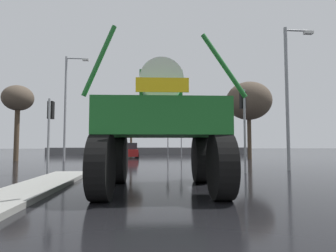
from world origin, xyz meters
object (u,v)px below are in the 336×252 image
traffic_signal_far_right (181,130)px  bare_tree_left (18,100)px  streetlight_far_left (67,103)px  traffic_signal_near_left (50,119)px  sedan_ahead (129,151)px  streetlight_near_right (289,90)px  traffic_signal_near_right (243,112)px  oversize_sprayer (161,126)px  bare_tree_far_center (131,113)px  bare_tree_right (249,101)px  traffic_signal_far_left (168,131)px

traffic_signal_far_right → bare_tree_left: 15.81m
streetlight_far_left → traffic_signal_near_left: bearing=-78.1°
bare_tree_left → traffic_signal_far_right: bearing=21.9°
sedan_ahead → streetlight_near_right: bearing=-152.1°
traffic_signal_far_right → streetlight_far_left: (-10.29, -6.56, 1.89)m
traffic_signal_near_left → traffic_signal_near_right: bearing=-0.1°
traffic_signal_near_left → traffic_signal_far_right: (8.26, 16.23, 0.32)m
oversize_sprayer → sedan_ahead: 20.02m
traffic_signal_near_left → bare_tree_far_center: bare_tree_far_center is taller
sedan_ahead → traffic_signal_near_left: size_ratio=1.20×
streetlight_near_right → streetlight_far_left: bearing=149.0°
traffic_signal_near_right → bare_tree_far_center: bare_tree_far_center is taller
traffic_signal_near_right → streetlight_far_left: size_ratio=0.48×
streetlight_near_right → bare_tree_right: 11.27m
traffic_signal_far_left → streetlight_near_right: size_ratio=0.48×
sedan_ahead → bare_tree_far_center: bearing=-6.0°
streetlight_far_left → bare_tree_far_center: streetlight_far_left is taller
bare_tree_left → streetlight_near_right: bearing=-26.7°
sedan_ahead → streetlight_far_left: (-4.71, -5.56, 4.09)m
oversize_sprayer → traffic_signal_near_right: (4.35, 4.60, 1.02)m
oversize_sprayer → bare_tree_right: bearing=-27.2°
bare_tree_far_center → traffic_signal_near_right: bearing=-71.2°
traffic_signal_near_left → traffic_signal_far_right: size_ratio=0.89×
traffic_signal_near_right → bare_tree_right: (4.90, 12.08, 2.48)m
traffic_signal_near_left → bare_tree_left: bearing=121.1°
oversize_sprayer → streetlight_far_left: bearing=28.1°
bare_tree_right → traffic_signal_far_right: bearing=145.3°
traffic_signal_far_left → sedan_ahead: bearing=-166.3°
traffic_signal_far_right → bare_tree_left: size_ratio=0.63×
traffic_signal_far_left → bare_tree_left: (-13.08, -5.83, 2.34)m
oversize_sprayer → bare_tree_right: bare_tree_right is taller
streetlight_near_right → bare_tree_far_center: streetlight_near_right is taller
sedan_ahead → bare_tree_left: (-8.96, -4.83, 4.41)m
traffic_signal_near_left → bare_tree_left: bare_tree_left is taller
streetlight_near_right → traffic_signal_near_left: bearing=-175.2°
traffic_signal_far_left → bare_tree_far_center: 5.85m
traffic_signal_near_left → streetlight_near_right: size_ratio=0.45×
traffic_signal_near_left → traffic_signal_near_right: 9.37m
streetlight_far_left → bare_tree_right: size_ratio=1.18×
traffic_signal_near_right → bare_tree_right: 13.28m
traffic_signal_near_right → traffic_signal_far_left: 16.45m
streetlight_near_right → bare_tree_left: 20.85m
oversize_sprayer → traffic_signal_near_left: (-5.01, 4.61, 0.59)m
sedan_ahead → traffic_signal_far_left: traffic_signal_far_left is taller
traffic_signal_near_right → traffic_signal_far_right: 16.28m
sedan_ahead → traffic_signal_far_right: 6.07m
traffic_signal_far_right → streetlight_near_right: streetlight_near_right is taller
sedan_ahead → traffic_signal_far_right: traffic_signal_far_right is taller
oversize_sprayer → traffic_signal_near_left: 6.83m
streetlight_far_left → traffic_signal_far_right: bearing=32.5°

